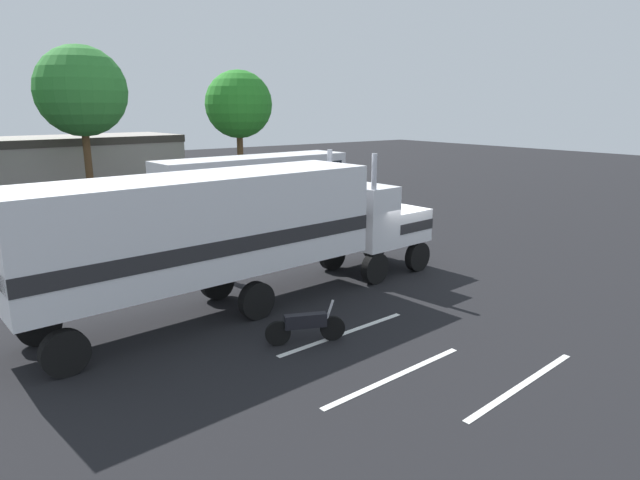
# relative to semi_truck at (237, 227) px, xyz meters

# --- Properties ---
(ground_plane) EXTENTS (120.00, 120.00, 0.00)m
(ground_plane) POSITION_rel_semi_truck_xyz_m (6.55, 0.02, -2.52)
(ground_plane) COLOR black
(lane_stripe_near) EXTENTS (4.40, 0.43, 0.01)m
(lane_stripe_near) POSITION_rel_semi_truck_xyz_m (1.30, -3.48, -2.52)
(lane_stripe_near) COLOR silver
(lane_stripe_near) RESTS_ON ground_plane
(lane_stripe_mid) EXTENTS (4.40, 0.42, 0.01)m
(lane_stripe_mid) POSITION_rel_semi_truck_xyz_m (0.72, -6.06, -2.52)
(lane_stripe_mid) COLOR silver
(lane_stripe_mid) RESTS_ON ground_plane
(lane_stripe_far) EXTENTS (4.40, 0.57, 0.01)m
(lane_stripe_far) POSITION_rel_semi_truck_xyz_m (2.70, -8.02, -2.52)
(lane_stripe_far) COLOR silver
(lane_stripe_far) RESTS_ON ground_plane
(semi_truck) EXTENTS (14.32, 3.90, 4.50)m
(semi_truck) POSITION_rel_semi_truck_xyz_m (0.00, 0.00, 0.00)
(semi_truck) COLOR white
(semi_truck) RESTS_ON ground_plane
(person_bystander) EXTENTS (0.37, 0.47, 1.63)m
(person_bystander) POSITION_rel_semi_truck_xyz_m (0.89, 2.57, -1.63)
(person_bystander) COLOR black
(person_bystander) RESTS_ON ground_plane
(parked_bus) EXTENTS (11.14, 3.23, 3.40)m
(parked_bus) POSITION_rel_semi_truck_xyz_m (7.26, 11.53, -0.46)
(parked_bus) COLOR silver
(parked_bus) RESTS_ON ground_plane
(motorcycle) EXTENTS (1.98, 0.93, 1.12)m
(motorcycle) POSITION_rel_semi_truck_xyz_m (0.15, -3.33, -2.04)
(motorcycle) COLOR black
(motorcycle) RESTS_ON ground_plane
(tree_left) EXTENTS (4.67, 4.67, 8.49)m
(tree_left) POSITION_rel_semi_truck_xyz_m (11.36, 20.68, 3.60)
(tree_left) COLOR brown
(tree_left) RESTS_ON ground_plane
(tree_right) EXTENTS (5.32, 5.32, 9.55)m
(tree_right) POSITION_rel_semi_truck_xyz_m (1.13, 21.11, 4.34)
(tree_right) COLOR brown
(tree_right) RESTS_ON ground_plane
(building_backdrop) EXTENTS (14.57, 7.16, 4.04)m
(building_backdrop) POSITION_rel_semi_truck_xyz_m (1.24, 26.20, -0.31)
(building_backdrop) COLOR #9E938C
(building_backdrop) RESTS_ON ground_plane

